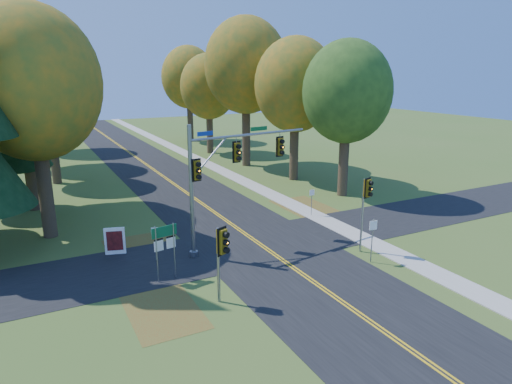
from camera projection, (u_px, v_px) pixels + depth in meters
name	position (u px, v px, depth m)	size (l,w,h in m)	color
ground	(275.00, 255.00, 26.14)	(160.00, 160.00, 0.00)	#3E5D21
road_main	(275.00, 255.00, 26.14)	(8.00, 160.00, 0.02)	black
road_cross	(259.00, 244.00, 27.86)	(60.00, 6.00, 0.02)	black
centerline_left	(274.00, 255.00, 26.09)	(0.10, 160.00, 0.01)	gold
centerline_right	(277.00, 255.00, 26.18)	(0.10, 160.00, 0.01)	gold
sidewalk_east	(360.00, 237.00, 28.90)	(1.60, 160.00, 0.06)	#9E998E
leaf_patch_w_near	(145.00, 251.00, 26.68)	(4.00, 6.00, 0.00)	brown
leaf_patch_e	(314.00, 211.00, 34.31)	(3.50, 8.00, 0.00)	brown
leaf_patch_w_far	(162.00, 309.00, 20.23)	(3.00, 5.00, 0.00)	brown
tree_w_a	(33.00, 84.00, 26.77)	(8.00, 8.00, 14.15)	#38281C
tree_e_a	(347.00, 92.00, 36.60)	(7.20, 7.20, 12.73)	#38281C
tree_w_b	(18.00, 69.00, 32.19)	(8.60, 8.60, 15.38)	#38281C
tree_e_b	(296.00, 85.00, 42.07)	(7.60, 7.60, 13.33)	#38281C
tree_w_c	(48.00, 97.00, 40.81)	(6.80, 6.80, 11.91)	#38281C
tree_e_c	(246.00, 66.00, 48.08)	(8.80, 8.80, 15.79)	#38281C
tree_w_d	(34.00, 75.00, 47.54)	(8.20, 8.20, 14.56)	#38281C
tree_e_d	(209.00, 87.00, 56.30)	(7.00, 7.00, 12.32)	#38281C
tree_w_e	(41.00, 71.00, 57.34)	(8.40, 8.40, 14.97)	#38281C
tree_e_e	(189.00, 78.00, 65.77)	(7.80, 7.80, 13.74)	#38281C
traffic_mast	(223.00, 169.00, 25.87)	(8.18, 1.78, 7.50)	gray
east_signal_pole	(366.00, 196.00, 25.67)	(0.51, 0.60, 4.47)	#93959B
ped_signal_pole	(222.00, 247.00, 20.09)	(0.54, 0.66, 3.67)	gray
route_sign_cluster	(165.00, 241.00, 22.60)	(1.34, 0.32, 2.92)	gray
info_kiosk	(115.00, 241.00, 26.12)	(1.15, 0.49, 1.59)	white
reg_sign_e_north	(312.00, 197.00, 32.90)	(0.39, 0.08, 2.02)	gray
reg_sign_e_south	(373.00, 233.00, 24.76)	(0.48, 0.09, 2.50)	gray
reg_sign_w	(155.00, 237.00, 25.13)	(0.37, 0.16, 1.99)	gray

